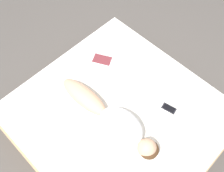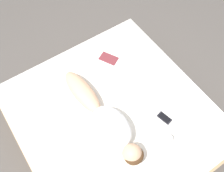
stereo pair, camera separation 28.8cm
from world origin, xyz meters
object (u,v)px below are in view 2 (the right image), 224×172
open_magazine (113,53)px  cell_phone (164,118)px  person (105,119)px  coffee_mug (168,139)px

open_magazine → cell_phone: same height
person → cell_phone: person is taller
person → open_magazine: 0.93m
person → coffee_mug: 0.66m
open_magazine → cell_phone: (0.04, 1.02, 0.00)m
person → coffee_mug: size_ratio=12.49×
coffee_mug → cell_phone: size_ratio=0.62×
person → open_magazine: bearing=-131.6°
open_magazine → coffee_mug: (0.17, 1.22, 0.04)m
person → open_magazine: person is taller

